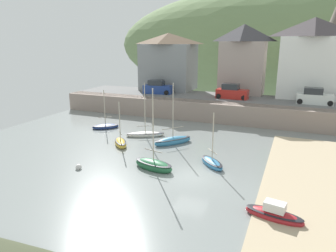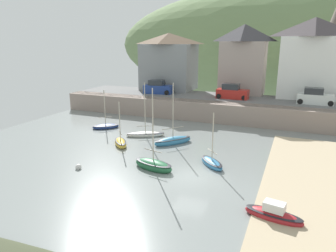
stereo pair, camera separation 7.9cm
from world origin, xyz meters
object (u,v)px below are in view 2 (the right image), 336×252
object	(u,v)px
motorboat_with_cabin	(274,214)
dinghy_open_wooden	(153,165)
fishing_boat_green	(106,126)
parked_car_end_of_row	(315,97)
waterfront_building_centre	(243,59)
rowboat_small_beached	(121,143)
sailboat_far_left	(212,163)
parked_car_by_wall	(232,92)
sailboat_tall_mast	(173,141)
sailboat_white_hull	(145,134)
mooring_buoy	(78,167)
waterfront_building_left	(169,61)
parked_car_near_slipway	(158,88)
waterfront_building_right	(312,58)

from	to	relation	value
motorboat_with_cabin	dinghy_open_wooden	bearing A→B (deg)	167.67
fishing_boat_green	parked_car_end_of_row	xyz separation A→B (m)	(22.10, 11.71, 2.98)
fishing_boat_green	waterfront_building_centre	bearing A→B (deg)	12.03
rowboat_small_beached	sailboat_far_left	xyz separation A→B (m)	(9.49, -1.65, -0.02)
fishing_boat_green	parked_car_by_wall	distance (m)	17.12
rowboat_small_beached	motorboat_with_cabin	bearing A→B (deg)	21.17
rowboat_small_beached	fishing_boat_green	bearing A→B (deg)	-174.74
sailboat_tall_mast	parked_car_end_of_row	size ratio (longest dim) A/B	1.49
rowboat_small_beached	sailboat_white_hull	distance (m)	3.72
sailboat_far_left	mooring_buoy	size ratio (longest dim) A/B	9.44
waterfront_building_left	sailboat_tall_mast	distance (m)	21.23
waterfront_building_centre	sailboat_far_left	world-z (taller)	waterfront_building_centre
waterfront_building_left	mooring_buoy	size ratio (longest dim) A/B	17.83
waterfront_building_left	mooring_buoy	world-z (taller)	waterfront_building_left
parked_car_near_slipway	waterfront_building_right	bearing A→B (deg)	8.41
dinghy_open_wooden	parked_car_by_wall	size ratio (longest dim) A/B	1.59
waterfront_building_right	rowboat_small_beached	size ratio (longest dim) A/B	2.33
parked_car_near_slipway	parked_car_by_wall	size ratio (longest dim) A/B	1.01
parked_car_near_slipway	parked_car_end_of_row	xyz separation A→B (m)	(20.75, 0.00, 0.00)
fishing_boat_green	dinghy_open_wooden	bearing A→B (deg)	-80.87
waterfront_building_centre	sailboat_tall_mast	xyz separation A→B (m)	(-3.24, -18.53, -7.02)
sailboat_far_left	parked_car_by_wall	xyz separation A→B (m)	(-2.17, 18.08, 2.96)
dinghy_open_wooden	sailboat_white_hull	distance (m)	8.91
parked_car_end_of_row	waterfront_building_right	bearing A→B (deg)	100.38
waterfront_building_right	parked_car_near_slipway	world-z (taller)	waterfront_building_right
sailboat_far_left	parked_car_end_of_row	world-z (taller)	sailboat_far_left
waterfront_building_centre	waterfront_building_right	bearing A→B (deg)	0.00
rowboat_small_beached	parked_car_by_wall	distance (m)	18.22
fishing_boat_green	mooring_buoy	size ratio (longest dim) A/B	9.56
waterfront_building_centre	parked_car_end_of_row	xyz separation A→B (m)	(9.55, -4.50, -4.12)
motorboat_with_cabin	parked_car_near_slipway	xyz separation A→B (m)	(-18.23, 24.46, 2.91)
mooring_buoy	parked_car_near_slipway	bearing A→B (deg)	98.56
rowboat_small_beached	motorboat_with_cabin	xyz separation A→B (m)	(14.76, -8.03, 0.03)
waterfront_building_left	waterfront_building_right	xyz separation A→B (m)	(20.18, -0.00, 0.90)
sailboat_tall_mast	sailboat_white_hull	bearing A→B (deg)	110.26
parked_car_near_slipway	rowboat_small_beached	bearing A→B (deg)	-82.33
sailboat_white_hull	parked_car_end_of_row	world-z (taller)	sailboat_white_hull
waterfront_building_right	parked_car_by_wall	xyz separation A→B (m)	(-9.25, -4.50, -4.44)
rowboat_small_beached	parked_car_near_slipway	xyz separation A→B (m)	(-3.47, 16.43, 2.94)
sailboat_far_left	sailboat_white_hull	xyz separation A→B (m)	(-8.62, 5.27, -0.01)
fishing_boat_green	sailboat_white_hull	distance (m)	5.79
waterfront_building_right	sailboat_white_hull	size ratio (longest dim) A/B	1.78
waterfront_building_right	dinghy_open_wooden	xyz separation A→B (m)	(-11.15, -24.98, -7.32)
rowboat_small_beached	sailboat_tall_mast	bearing A→B (deg)	77.84
waterfront_building_left	mooring_buoy	xyz separation A→B (m)	(3.58, -27.25, -6.60)
rowboat_small_beached	motorboat_with_cabin	size ratio (longest dim) A/B	1.29
fishing_boat_green	sailboat_far_left	size ratio (longest dim) A/B	1.01
waterfront_building_centre	parked_car_by_wall	world-z (taller)	waterfront_building_centre
sailboat_far_left	sailboat_white_hull	distance (m)	10.10
dinghy_open_wooden	parked_car_near_slipway	distance (m)	22.50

